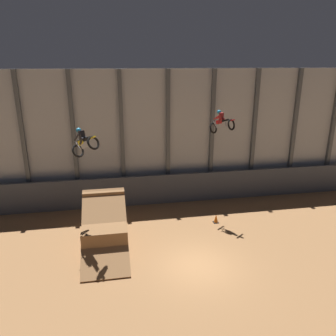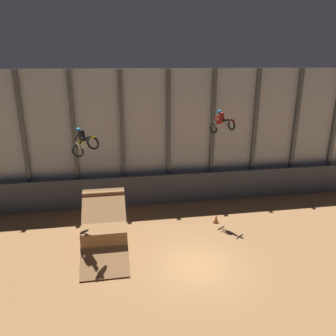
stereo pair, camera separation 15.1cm
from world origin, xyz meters
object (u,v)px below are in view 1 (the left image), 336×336
dirt_ramp (105,229)px  rider_bike_left_air (84,143)px  traffic_cone_near_ramp (216,219)px  rider_bike_right_air (222,123)px

dirt_ramp → rider_bike_left_air: size_ratio=2.96×
traffic_cone_near_ramp → dirt_ramp: bearing=-168.1°
rider_bike_left_air → rider_bike_right_air: size_ratio=0.97×
rider_bike_right_air → dirt_ramp: bearing=160.7°
dirt_ramp → rider_bike_right_air: size_ratio=2.88×
dirt_ramp → rider_bike_right_air: 9.77m
dirt_ramp → rider_bike_right_air: bearing=17.9°
dirt_ramp → rider_bike_left_air: 5.35m
rider_bike_right_air → traffic_cone_near_ramp: (-0.38, -0.95, -6.29)m
dirt_ramp → traffic_cone_near_ramp: dirt_ramp is taller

